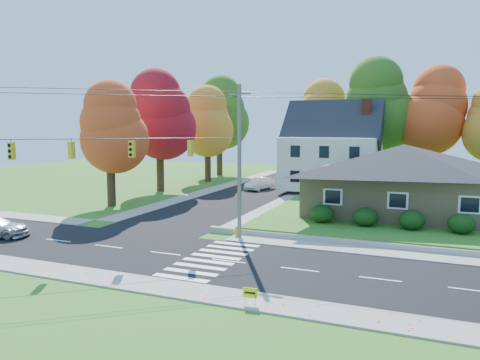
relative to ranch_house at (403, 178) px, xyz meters
The scene contains 20 objects.
ground 18.18m from the ranch_house, 116.57° to the right, with size 120.00×120.00×0.00m, color #3D7923.
road_main 18.18m from the ranch_house, 116.57° to the right, with size 90.00×8.00×0.02m, color black.
road_cross 19.15m from the ranch_house, 147.99° to the left, with size 8.00×44.00×0.02m, color black.
sidewalk_north 13.98m from the ranch_house, 126.03° to the right, with size 90.00×2.00×0.08m, color #9C9A90.
sidewalk_south 22.70m from the ranch_house, 110.85° to the right, with size 90.00×2.00×0.08m, color #9C9A90.
lawn 7.69m from the ranch_house, 45.00° to the left, with size 30.00×30.00×0.50m, color #3D7923.
ranch_house is the anchor object (origin of this frame).
colonial_house 14.46m from the ranch_house, 123.55° to the left, with size 10.40×8.40×9.60m.
hedge_row 6.57m from the ranch_house, 94.61° to the right, with size 10.70×1.70×1.27m.
traffic_infrastructure 16.87m from the ranch_house, 119.09° to the right, with size 38.10×10.66×10.00m.
tree_lot_0 21.20m from the ranch_house, 119.05° to the left, with size 6.72×6.72×12.51m.
tree_lot_1 18.58m from the ranch_house, 103.24° to the left, with size 7.84×7.84×14.60m.
tree_lot_2 18.99m from the ranch_house, 83.66° to the left, with size 7.28×7.28×13.56m.
tree_west_0 25.61m from the ranch_house, behind, with size 6.16×6.16×11.47m.
tree_west_1 27.18m from the ranch_house, 167.01° to the left, with size 7.28×7.28×13.56m.
tree_west_2 30.03m from the ranch_house, 147.38° to the left, with size 6.72×6.72×12.51m.
tree_west_3 36.60m from the ranch_house, 138.37° to the left, with size 7.84×7.84×14.60m.
white_car 19.70m from the ranch_house, 145.09° to the left, with size 1.48×4.25×1.40m, color silver.
fire_hydrant 14.73m from the ranch_house, 132.59° to the right, with size 0.42×0.33×0.74m.
yard_sign 22.13m from the ranch_house, 102.19° to the right, with size 0.62×0.09×0.77m.
Camera 1 is at (10.01, -22.77, 7.44)m, focal length 35.00 mm.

